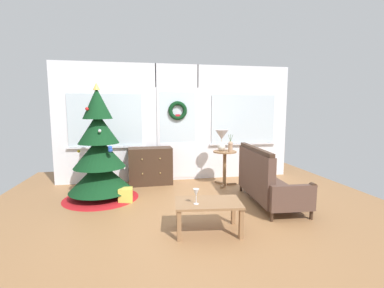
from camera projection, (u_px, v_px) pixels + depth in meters
ground_plane at (195, 213)px, 4.14m from camera, size 6.76×6.76×0.00m
back_wall_with_door at (177, 123)px, 6.00m from camera, size 5.20×0.19×2.55m
christmas_tree at (100, 158)px, 4.76m from camera, size 1.31×1.31×2.03m
dresser_cabinet at (150, 166)px, 5.72m from camera, size 0.92×0.47×0.78m
settee_sofa at (265, 182)px, 4.54m from camera, size 0.81×1.61×0.96m
side_table at (225, 161)px, 5.61m from camera, size 0.50×0.48×0.72m
table_lamp at (222, 137)px, 5.58m from camera, size 0.28×0.28×0.44m
flower_vase at (230, 146)px, 5.53m from camera, size 0.11×0.10×0.35m
coffee_table at (208, 206)px, 3.48m from camera, size 0.89×0.61×0.41m
wine_glass at (196, 193)px, 3.36m from camera, size 0.08×0.08×0.20m
gift_box at (126, 195)px, 4.65m from camera, size 0.24×0.21×0.24m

